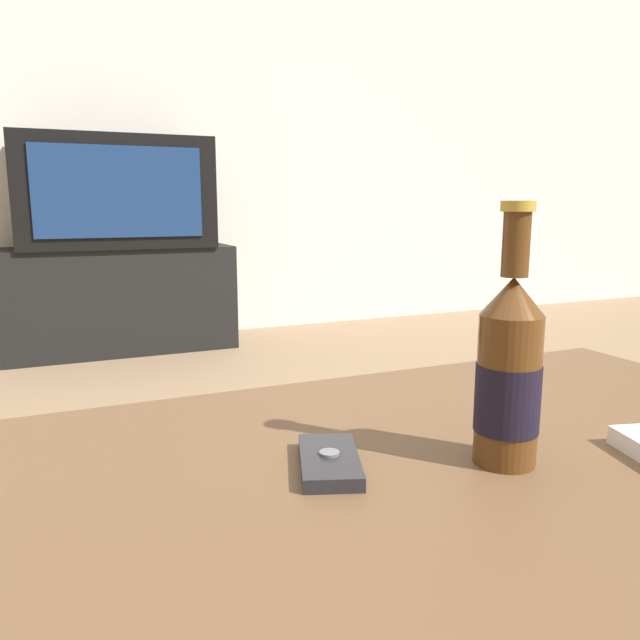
{
  "coord_description": "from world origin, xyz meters",
  "views": [
    {
      "loc": [
        -0.31,
        -0.38,
        0.7
      ],
      "look_at": [
        0.03,
        0.39,
        0.55
      ],
      "focal_mm": 35.0,
      "sensor_mm": 36.0,
      "label": 1
    }
  ],
  "objects_px": {
    "cell_phone": "(329,461)",
    "beer_bottle": "(509,372)",
    "tv_stand": "(120,299)",
    "television": "(114,193)"
  },
  "relations": [
    {
      "from": "television",
      "to": "cell_phone",
      "type": "relative_size",
      "value": 6.91
    },
    {
      "from": "television",
      "to": "beer_bottle",
      "type": "xyz_separation_m",
      "value": [
        0.08,
        -2.66,
        -0.22
      ]
    },
    {
      "from": "tv_stand",
      "to": "beer_bottle",
      "type": "xyz_separation_m",
      "value": [
        0.08,
        -2.66,
        0.29
      ]
    },
    {
      "from": "tv_stand",
      "to": "television",
      "type": "distance_m",
      "value": 0.51
    },
    {
      "from": "television",
      "to": "cell_phone",
      "type": "xyz_separation_m",
      "value": [
        -0.08,
        -2.6,
        -0.3
      ]
    },
    {
      "from": "tv_stand",
      "to": "beer_bottle",
      "type": "height_order",
      "value": "beer_bottle"
    },
    {
      "from": "tv_stand",
      "to": "beer_bottle",
      "type": "distance_m",
      "value": 2.68
    },
    {
      "from": "tv_stand",
      "to": "television",
      "type": "height_order",
      "value": "television"
    },
    {
      "from": "television",
      "to": "beer_bottle",
      "type": "bearing_deg",
      "value": -88.21
    },
    {
      "from": "cell_phone",
      "to": "beer_bottle",
      "type": "bearing_deg",
      "value": 0.69
    }
  ]
}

